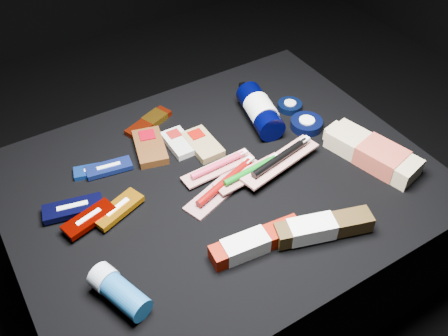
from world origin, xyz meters
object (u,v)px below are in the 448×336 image
bodywash_bottle (374,154)px  deodorant_stick (119,291)px  lotion_bottle (260,111)px  toothpaste_carton_red (253,244)px

bodywash_bottle → deodorant_stick: deodorant_stick is taller
lotion_bottle → toothpaste_carton_red: size_ratio=1.12×
bodywash_bottle → deodorant_stick: 0.68m
bodywash_bottle → toothpaste_carton_red: (-0.40, -0.07, -0.01)m
lotion_bottle → deodorant_stick: 0.62m
deodorant_stick → toothpaste_carton_red: 0.28m
bodywash_bottle → toothpaste_carton_red: bearing=175.6°
lotion_bottle → bodywash_bottle: (0.15, -0.28, -0.01)m
deodorant_stick → toothpaste_carton_red: deodorant_stick is taller
bodywash_bottle → toothpaste_carton_red: 0.41m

